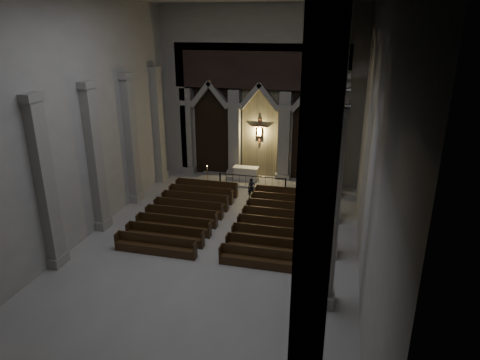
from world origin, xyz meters
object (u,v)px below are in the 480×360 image
Objects in this scene: altar at (246,173)px; candle_stand_left at (208,181)px; pews at (230,219)px; worshipper at (251,188)px; candle_stand_right at (300,189)px; altar_rail at (252,180)px.

candle_stand_left is (-2.35, -1.67, -0.20)m from altar.
worshipper is at bearing 85.55° from pews.
candle_stand_right is at bearing 58.21° from pews.
candle_stand_left is at bearing 139.64° from worshipper.
altar_rail is at bearing 81.67° from worshipper.
pews is 4.15m from worshipper.
worshipper reaches higher than pews.
candle_stand_left is (-3.10, -0.38, -0.20)m from altar_rail.
candle_stand_left is 3.69m from worshipper.
candle_stand_right is at bearing 4.18° from worshipper.
altar is 1.49m from altar_rail.
candle_stand_left is 6.29m from pews.
candle_stand_left is at bearing 179.48° from candle_stand_right.
worshipper is (-3.04, -1.29, 0.29)m from candle_stand_right.
candle_stand_right reaches higher than worshipper.
pews reaches higher than altar_rail.
worshipper is (3.42, -1.35, 0.26)m from candle_stand_left.
candle_stand_right reaches higher than altar.
candle_stand_left is at bearing -173.02° from altar_rail.
altar_rail is at bearing 6.98° from candle_stand_left.
candle_stand_right is 3.31m from worshipper.
candle_stand_right is (4.11, -1.73, -0.23)m from altar.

